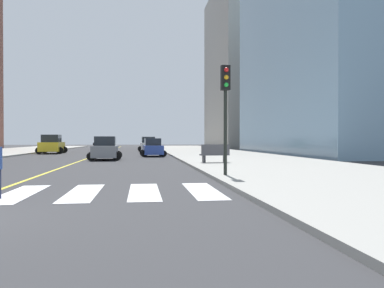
{
  "coord_description": "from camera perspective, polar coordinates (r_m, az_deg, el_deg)",
  "views": [
    {
      "loc": [
        4.41,
        -7.83,
        1.59
      ],
      "look_at": [
        9.28,
        29.38,
        1.13
      ],
      "focal_mm": 36.45,
      "sensor_mm": 36.0,
      "label": 1
    }
  ],
  "objects": [
    {
      "name": "car_black_second",
      "position": [
        63.45,
        -13.29,
        -0.02
      ],
      "size": [
        2.47,
        3.93,
        1.75
      ],
      "rotation": [
        0.0,
        0.0,
        -0.01
      ],
      "color": "black",
      "rests_on": "ground"
    },
    {
      "name": "car_white_sixth",
      "position": [
        50.23,
        -6.42,
        -0.11
      ],
      "size": [
        2.74,
        4.32,
        1.91
      ],
      "rotation": [
        0.0,
        0.0,
        3.17
      ],
      "color": "silver",
      "rests_on": "ground"
    },
    {
      "name": "car_blue_nearest",
      "position": [
        36.24,
        -5.76,
        -0.58
      ],
      "size": [
        2.45,
        3.82,
        1.68
      ],
      "rotation": [
        0.0,
        0.0,
        3.19
      ],
      "color": "#2D479E",
      "rests_on": "ground"
    },
    {
      "name": "park_bench",
      "position": [
        24.14,
        3.36,
        -1.44
      ],
      "size": [
        1.84,
        0.72,
        1.12
      ],
      "rotation": [
        0.0,
        0.0,
        1.66
      ],
      "color": "#47474C",
      "rests_on": "sidewalk_kerb_east"
    },
    {
      "name": "lane_divider_paint",
      "position": [
        48.06,
        -12.72,
        -1.21
      ],
      "size": [
        0.16,
        80.0,
        0.01
      ],
      "primitive_type": "cube",
      "color": "yellow",
      "rests_on": "ground"
    },
    {
      "name": "car_yellow_third",
      "position": [
        45.98,
        -19.82,
        -0.11
      ],
      "size": [
        3.04,
        4.76,
        2.1
      ],
      "rotation": [
        0.0,
        0.0,
        0.04
      ],
      "color": "gold",
      "rests_on": "ground"
    },
    {
      "name": "car_green_fifth",
      "position": [
        64.06,
        -6.54,
        -0.01
      ],
      "size": [
        2.5,
        3.93,
        1.73
      ],
      "rotation": [
        0.0,
        0.0,
        3.11
      ],
      "color": "#236B42",
      "rests_on": "ground"
    },
    {
      "name": "sidewalk_kerb_east",
      "position": [
        28.94,
        8.18,
        -2.31
      ],
      "size": [
        10.0,
        120.0,
        0.15
      ],
      "primitive_type": "cube",
      "color": "#9E9B93",
      "rests_on": "ground"
    },
    {
      "name": "parking_garage_concrete",
      "position": [
        78.24,
        9.91,
        10.74
      ],
      "size": [
        18.0,
        24.0,
        30.52
      ],
      "primitive_type": "cube",
      "color": "#9E9B93",
      "rests_on": "ground"
    },
    {
      "name": "car_gray_fourth",
      "position": [
        30.76,
        -12.58,
        -0.71
      ],
      "size": [
        2.59,
        4.08,
        1.81
      ],
      "rotation": [
        0.0,
        0.0,
        3.17
      ],
      "color": "slate",
      "rests_on": "ground"
    },
    {
      "name": "traffic_light_near_corner",
      "position": [
        15.85,
        4.92,
        6.77
      ],
      "size": [
        0.36,
        0.41,
        4.41
      ],
      "rotation": [
        0.0,
        0.0,
        3.14
      ],
      "color": "black",
      "rests_on": "sidewalk_kerb_east"
    }
  ]
}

